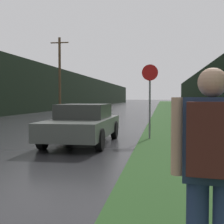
% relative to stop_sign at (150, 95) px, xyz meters
% --- Properties ---
extents(grass_verge, '(6.00, 240.00, 0.02)m').
position_rel_stop_sign_xyz_m(grass_verge, '(2.63, 26.04, -1.70)').
color(grass_verge, '#26471E').
rests_on(grass_verge, ground_plane).
extents(lane_stripe_c, '(0.12, 3.00, 0.01)m').
position_rel_stop_sign_xyz_m(lane_stripe_c, '(-4.16, 1.35, -1.71)').
color(lane_stripe_c, silver).
rests_on(lane_stripe_c, ground_plane).
extents(lane_stripe_d, '(0.12, 3.00, 0.01)m').
position_rel_stop_sign_xyz_m(lane_stripe_d, '(-4.16, 8.35, -1.71)').
color(lane_stripe_d, silver).
rests_on(lane_stripe_d, ground_plane).
extents(treeline_far_side, '(2.00, 140.00, 5.55)m').
position_rel_stop_sign_xyz_m(treeline_far_side, '(-13.94, 36.04, 1.06)').
color(treeline_far_side, black).
rests_on(treeline_far_side, ground_plane).
extents(treeline_near_side, '(2.00, 140.00, 6.84)m').
position_rel_stop_sign_xyz_m(treeline_near_side, '(8.63, 36.04, 1.71)').
color(treeline_near_side, black).
rests_on(treeline_near_side, ground_plane).
extents(utility_pole_far, '(1.80, 0.24, 7.49)m').
position_rel_stop_sign_xyz_m(utility_pole_far, '(-9.44, 17.45, 2.16)').
color(utility_pole_far, '#4C3823').
rests_on(utility_pole_far, ground_plane).
extents(stop_sign, '(0.62, 0.07, 2.87)m').
position_rel_stop_sign_xyz_m(stop_sign, '(0.00, 0.00, 0.00)').
color(stop_sign, slate).
rests_on(stop_sign, ground_plane).
extents(hitchhiker_with_backpack, '(0.62, 0.48, 1.82)m').
position_rel_stop_sign_xyz_m(hitchhiker_with_backpack, '(0.83, -9.58, -0.67)').
color(hitchhiker_with_backpack, navy).
rests_on(hitchhiker_with_backpack, ground_plane).
extents(car_passing_near, '(2.00, 4.71, 1.37)m').
position_rel_stop_sign_xyz_m(car_passing_near, '(-2.27, -1.46, -1.01)').
color(car_passing_near, '#4C514C').
rests_on(car_passing_near, ground_plane).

